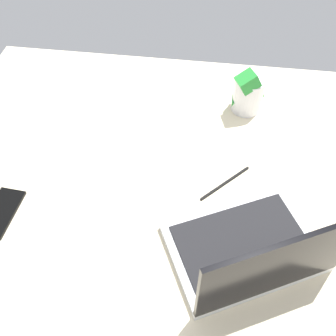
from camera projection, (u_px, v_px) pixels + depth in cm
name	position (u px, v px, depth cm)	size (l,w,h in cm)	color
bed_mattress	(251.00, 263.00, 96.08)	(180.00, 140.00, 18.00)	beige
laptop	(251.00, 251.00, 83.47)	(39.82, 35.38, 23.00)	#B7BABC
snack_cup	(248.00, 92.00, 114.36)	(10.07, 11.62, 15.00)	silver
cell_phone	(1.00, 213.00, 94.47)	(6.80, 14.00, 0.80)	black
charger_cable	(225.00, 183.00, 100.33)	(17.00, 0.60, 0.60)	black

